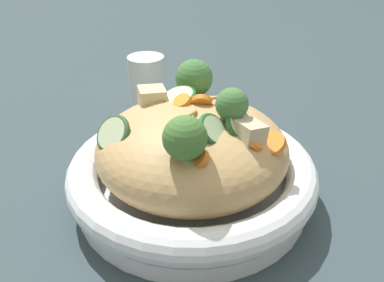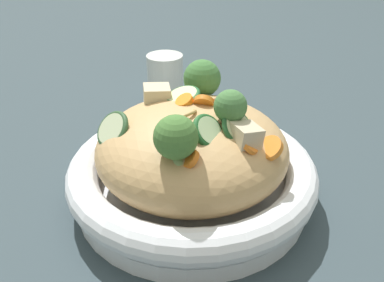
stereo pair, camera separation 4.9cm
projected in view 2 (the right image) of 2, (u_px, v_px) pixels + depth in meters
The scene contains 8 objects.
ground_plane at pixel (192, 196), 0.53m from camera, with size 3.00×3.00×0.00m, color #324047.
serving_bowl at pixel (192, 176), 0.51m from camera, with size 0.31×0.31×0.06m.
noodle_heap at pixel (192, 148), 0.49m from camera, with size 0.23×0.23×0.11m.
broccoli_florets at pixel (200, 101), 0.48m from camera, with size 0.21×0.15×0.06m.
carrot_coins at pixel (225, 128), 0.45m from camera, with size 0.13×0.12×0.05m.
zucchini_slices at pixel (178, 120), 0.46m from camera, with size 0.14×0.18×0.05m.
chicken_chunks at pixel (190, 110), 0.48m from camera, with size 0.16×0.10×0.03m.
drinking_glass at pixel (165, 79), 0.76m from camera, with size 0.07×0.07×0.09m.
Camera 2 is at (0.40, -0.15, 0.33)m, focal length 38.10 mm.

